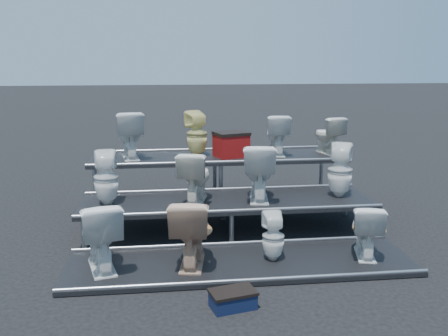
{
  "coord_description": "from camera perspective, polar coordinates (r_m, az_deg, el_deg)",
  "views": [
    {
      "loc": [
        -0.89,
        -6.92,
        2.49
      ],
      "look_at": [
        -0.03,
        0.1,
        0.91
      ],
      "focal_mm": 40.0,
      "sensor_mm": 36.0,
      "label": 1
    }
  ],
  "objects": [
    {
      "name": "toilet_5",
      "position": [
        7.13,
        -3.32,
        -0.95
      ],
      "size": [
        0.59,
        0.8,
        0.73
      ],
      "primitive_type": "imported",
      "rotation": [
        0.0,
        0.0,
        2.87
      ],
      "color": "white",
      "rests_on": "tier_mid"
    },
    {
      "name": "toilet_7",
      "position": [
        7.56,
        13.13,
        -0.25
      ],
      "size": [
        0.47,
        0.48,
        0.79
      ],
      "primitive_type": "imported",
      "rotation": [
        0.0,
        0.0,
        2.73
      ],
      "color": "white",
      "rests_on": "tier_mid"
    },
    {
      "name": "toilet_2",
      "position": [
        6.15,
        5.65,
        -7.78
      ],
      "size": [
        0.27,
        0.28,
        0.6
      ],
      "primitive_type": "imported",
      "rotation": [
        0.0,
        0.0,
        3.13
      ],
      "color": "white",
      "rests_on": "tier_front"
    },
    {
      "name": "toilet_0",
      "position": [
        6.02,
        -14.02,
        -7.41
      ],
      "size": [
        0.65,
        0.9,
        0.82
      ],
      "primitive_type": "imported",
      "rotation": [
        0.0,
        0.0,
        3.4
      ],
      "color": "white",
      "rests_on": "tier_front"
    },
    {
      "name": "toilet_4",
      "position": [
        7.16,
        -13.32,
        -1.1
      ],
      "size": [
        0.37,
        0.38,
        0.76
      ],
      "primitive_type": "imported",
      "rotation": [
        0.0,
        0.0,
        3.22
      ],
      "color": "white",
      "rests_on": "tier_mid"
    },
    {
      "name": "ground",
      "position": [
        7.41,
        0.36,
        -7.08
      ],
      "size": [
        80.0,
        80.0,
        0.0
      ],
      "primitive_type": "plane",
      "color": "black",
      "rests_on": "ground"
    },
    {
      "name": "toilet_3",
      "position": [
        6.48,
        15.9,
        -6.77
      ],
      "size": [
        0.53,
        0.74,
        0.68
      ],
      "primitive_type": "imported",
      "rotation": [
        0.0,
        0.0,
        2.89
      ],
      "color": "white",
      "rests_on": "tier_front"
    },
    {
      "name": "toilet_1",
      "position": [
        5.98,
        -3.78,
        -7.18
      ],
      "size": [
        0.58,
        0.87,
        0.83
      ],
      "primitive_type": "imported",
      "rotation": [
        0.0,
        0.0,
        2.99
      ],
      "color": "tan",
      "rests_on": "tier_front"
    },
    {
      "name": "tier_front",
      "position": [
        6.2,
        1.91,
        -10.83
      ],
      "size": [
        4.2,
        1.2,
        0.06
      ],
      "primitive_type": "cube",
      "color": "black",
      "rests_on": "ground"
    },
    {
      "name": "red_crate",
      "position": [
        8.33,
        0.83,
        2.56
      ],
      "size": [
        0.61,
        0.54,
        0.37
      ],
      "primitive_type": "cube",
      "rotation": [
        0.0,
        0.0,
        0.31
      ],
      "color": "maroon",
      "rests_on": "tier_back"
    },
    {
      "name": "toilet_11",
      "position": [
        8.78,
        11.82,
        3.72
      ],
      "size": [
        0.49,
        0.69,
        0.64
      ],
      "primitive_type": "imported",
      "rotation": [
        0.0,
        0.0,
        3.37
      ],
      "color": "white",
      "rests_on": "tier_back"
    },
    {
      "name": "tier_back",
      "position": [
        8.52,
        -0.74,
        -1.43
      ],
      "size": [
        4.2,
        1.2,
        0.86
      ],
      "primitive_type": "cube",
      "color": "black",
      "rests_on": "ground"
    },
    {
      "name": "toilet_8",
      "position": [
        8.33,
        -10.77,
        3.77
      ],
      "size": [
        0.55,
        0.82,
        0.78
      ],
      "primitive_type": "imported",
      "rotation": [
        0.0,
        0.0,
        3.3
      ],
      "color": "white",
      "rests_on": "tier_back"
    },
    {
      "name": "toilet_6",
      "position": [
        7.23,
        3.98,
        -0.39
      ],
      "size": [
        0.58,
        0.87,
        0.83
      ],
      "primitive_type": "imported",
      "rotation": [
        0.0,
        0.0,
        2.99
      ],
      "color": "white",
      "rests_on": "tier_mid"
    },
    {
      "name": "toilet_9",
      "position": [
        8.33,
        -3.12,
        3.92
      ],
      "size": [
        0.45,
        0.45,
        0.76
      ],
      "primitive_type": "imported",
      "rotation": [
        0.0,
        0.0,
        3.51
      ],
      "color": "#EEE28B",
      "rests_on": "tier_back"
    },
    {
      "name": "step_stool",
      "position": [
        5.23,
        1.02,
        -14.9
      ],
      "size": [
        0.49,
        0.36,
        0.16
      ],
      "primitive_type": "cube",
      "rotation": [
        0.0,
        0.0,
        0.24
      ],
      "color": "#0E1735",
      "rests_on": "ground"
    },
    {
      "name": "toilet_10",
      "position": [
        8.53,
        6.06,
        3.83
      ],
      "size": [
        0.44,
        0.7,
        0.69
      ],
      "primitive_type": "imported",
      "rotation": [
        0.0,
        0.0,
        3.06
      ],
      "color": "white",
      "rests_on": "tier_back"
    },
    {
      "name": "tier_mid",
      "position": [
        7.33,
        0.36,
        -5.39
      ],
      "size": [
        4.2,
        1.2,
        0.46
      ],
      "primitive_type": "cube",
      "color": "black",
      "rests_on": "ground"
    }
  ]
}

